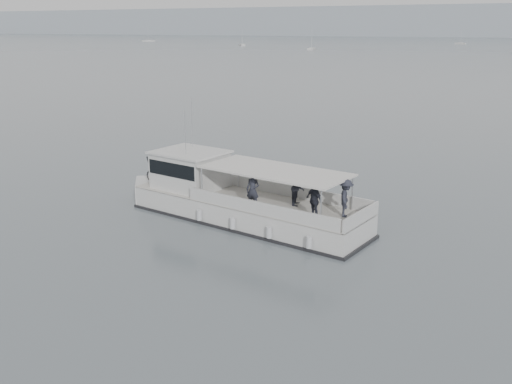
% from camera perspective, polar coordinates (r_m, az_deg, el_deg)
% --- Properties ---
extents(ground, '(1400.00, 1400.00, 0.00)m').
position_cam_1_polar(ground, '(30.06, -3.82, -2.06)').
color(ground, '#4F5A5D').
rests_on(ground, ground).
extents(tour_boat, '(14.40, 5.34, 5.99)m').
position_cam_1_polar(tour_boat, '(29.09, -2.86, -0.64)').
color(tour_boat, silver).
rests_on(tour_boat, ground).
extents(moored_fleet, '(436.82, 336.97, 9.78)m').
position_cam_1_polar(moored_fleet, '(232.90, 17.49, 13.30)').
color(moored_fleet, silver).
rests_on(moored_fleet, ground).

